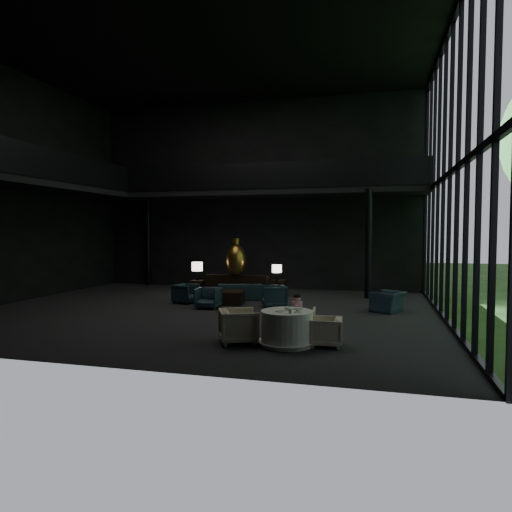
% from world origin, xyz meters
% --- Properties ---
extents(floor, '(14.00, 12.00, 0.02)m').
position_xyz_m(floor, '(0.00, 0.00, 0.00)').
color(floor, black).
rests_on(floor, ground).
extents(ceiling, '(14.00, 12.00, 0.02)m').
position_xyz_m(ceiling, '(0.00, 0.00, 8.00)').
color(ceiling, black).
rests_on(ceiling, ground).
extents(wall_back, '(14.00, 0.04, 8.00)m').
position_xyz_m(wall_back, '(0.00, 6.00, 4.00)').
color(wall_back, black).
rests_on(wall_back, ground).
extents(wall_front, '(14.00, 0.04, 8.00)m').
position_xyz_m(wall_front, '(0.00, -6.00, 4.00)').
color(wall_front, black).
rests_on(wall_front, ground).
extents(wall_left, '(0.04, 12.00, 8.00)m').
position_xyz_m(wall_left, '(-7.00, 0.00, 4.00)').
color(wall_left, black).
rests_on(wall_left, ground).
extents(curtain_wall, '(0.20, 12.00, 8.00)m').
position_xyz_m(curtain_wall, '(6.95, 0.00, 4.00)').
color(curtain_wall, black).
rests_on(curtain_wall, ground).
extents(mezzanine_left, '(2.00, 12.00, 0.25)m').
position_xyz_m(mezzanine_left, '(-6.00, 0.00, 4.00)').
color(mezzanine_left, black).
rests_on(mezzanine_left, wall_left).
extents(mezzanine_back, '(12.00, 2.00, 0.25)m').
position_xyz_m(mezzanine_back, '(1.00, 5.00, 4.00)').
color(mezzanine_back, black).
rests_on(mezzanine_back, wall_back).
extents(railing_left, '(0.06, 12.00, 1.00)m').
position_xyz_m(railing_left, '(-5.00, 0.00, 4.60)').
color(railing_left, black).
rests_on(railing_left, mezzanine_left).
extents(railing_back, '(12.00, 0.06, 1.00)m').
position_xyz_m(railing_back, '(1.00, 4.00, 4.60)').
color(railing_back, black).
rests_on(railing_back, mezzanine_back).
extents(column_nw, '(0.24, 0.24, 4.00)m').
position_xyz_m(column_nw, '(-5.00, 5.70, 2.00)').
color(column_nw, black).
rests_on(column_nw, floor).
extents(column_ne, '(0.24, 0.24, 4.00)m').
position_xyz_m(column_ne, '(4.80, 4.00, 2.00)').
color(column_ne, black).
rests_on(column_ne, floor).
extents(console, '(2.41, 0.55, 0.77)m').
position_xyz_m(console, '(-0.10, 3.65, 0.38)').
color(console, black).
rests_on(console, floor).
extents(bronze_urn, '(0.76, 0.76, 1.42)m').
position_xyz_m(bronze_urn, '(-0.10, 3.48, 1.38)').
color(bronze_urn, '#B68C2B').
rests_on(bronze_urn, console).
extents(side_table_left, '(0.49, 0.49, 0.54)m').
position_xyz_m(side_table_left, '(-1.70, 3.49, 0.27)').
color(side_table_left, black).
rests_on(side_table_left, floor).
extents(table_lamp_left, '(0.42, 0.42, 0.71)m').
position_xyz_m(table_lamp_left, '(-1.70, 3.49, 1.05)').
color(table_lamp_left, black).
rests_on(table_lamp_left, side_table_left).
extents(side_table_right, '(0.55, 0.55, 0.60)m').
position_xyz_m(side_table_right, '(1.50, 3.73, 0.30)').
color(side_table_right, black).
rests_on(side_table_right, floor).
extents(table_lamp_right, '(0.36, 0.36, 0.61)m').
position_xyz_m(table_lamp_right, '(1.50, 3.46, 1.04)').
color(table_lamp_right, black).
rests_on(table_lamp_right, side_table_right).
extents(sofa, '(2.06, 1.09, 0.77)m').
position_xyz_m(sofa, '(0.35, 2.51, 0.39)').
color(sofa, black).
rests_on(sofa, floor).
extents(lounge_armchair_west, '(0.73, 0.77, 0.67)m').
position_xyz_m(lounge_armchair_west, '(-1.21, 1.23, 0.34)').
color(lounge_armchair_west, black).
rests_on(lounge_armchair_west, floor).
extents(lounge_armchair_east, '(0.95, 0.98, 0.79)m').
position_xyz_m(lounge_armchair_east, '(1.89, 1.20, 0.40)').
color(lounge_armchair_east, '#112B38').
rests_on(lounge_armchair_east, floor).
extents(lounge_armchair_south, '(0.69, 0.64, 0.69)m').
position_xyz_m(lounge_armchair_south, '(-0.08, 0.41, 0.35)').
color(lounge_armchair_south, black).
rests_on(lounge_armchair_south, floor).
extents(window_armchair, '(0.87, 1.00, 0.74)m').
position_xyz_m(window_armchair, '(5.45, 1.23, 0.37)').
color(window_armchair, black).
rests_on(window_armchair, floor).
extents(coffee_table, '(1.16, 1.16, 0.44)m').
position_xyz_m(coffee_table, '(0.27, 1.43, 0.22)').
color(coffee_table, black).
rests_on(coffee_table, floor).
extents(dining_table, '(1.27, 1.27, 0.75)m').
position_xyz_m(dining_table, '(3.23, -3.58, 0.33)').
color(dining_table, white).
rests_on(dining_table, floor).
extents(dining_chair_north, '(0.70, 0.66, 0.67)m').
position_xyz_m(dining_chair_north, '(3.35, -2.56, 0.34)').
color(dining_chair_north, beige).
rests_on(dining_chair_north, floor).
extents(dining_chair_east, '(0.59, 0.62, 0.61)m').
position_xyz_m(dining_chair_east, '(4.06, -3.44, 0.30)').
color(dining_chair_east, beige).
rests_on(dining_chair_east, floor).
extents(dining_chair_west, '(1.07, 1.10, 0.87)m').
position_xyz_m(dining_chair_west, '(2.17, -3.63, 0.44)').
color(dining_chair_west, beige).
rests_on(dining_chair_west, floor).
extents(child, '(0.25, 0.25, 0.55)m').
position_xyz_m(child, '(3.30, -2.63, 0.72)').
color(child, pink).
rests_on(child, dining_chair_north).
extents(plate_a, '(0.27, 0.27, 0.01)m').
position_xyz_m(plate_a, '(3.11, -3.71, 0.76)').
color(plate_a, white).
rests_on(plate_a, dining_table).
extents(plate_b, '(0.25, 0.25, 0.02)m').
position_xyz_m(plate_b, '(3.43, -3.33, 0.76)').
color(plate_b, white).
rests_on(plate_b, dining_table).
extents(saucer, '(0.17, 0.17, 0.01)m').
position_xyz_m(saucer, '(3.50, -3.71, 0.76)').
color(saucer, white).
rests_on(saucer, dining_table).
extents(coffee_cup, '(0.08, 0.08, 0.05)m').
position_xyz_m(coffee_cup, '(3.48, -3.64, 0.79)').
color(coffee_cup, white).
rests_on(coffee_cup, saucer).
extents(cereal_bowl, '(0.16, 0.16, 0.08)m').
position_xyz_m(cereal_bowl, '(3.24, -3.47, 0.79)').
color(cereal_bowl, white).
rests_on(cereal_bowl, dining_table).
extents(cream_pot, '(0.07, 0.07, 0.07)m').
position_xyz_m(cream_pot, '(3.36, -3.87, 0.79)').
color(cream_pot, '#99999E').
rests_on(cream_pot, dining_table).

